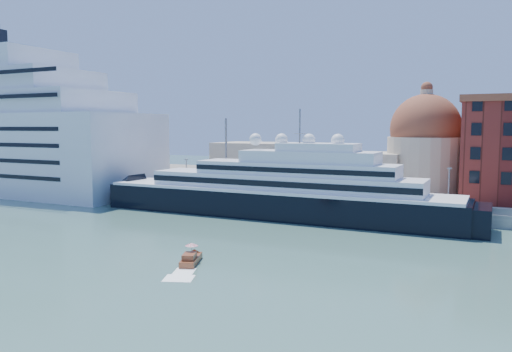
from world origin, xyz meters
The scene contains 9 objects.
ground centered at (0.00, 0.00, 0.00)m, with size 400.00×400.00×0.00m, color #32574F.
quay centered at (0.00, 34.00, 1.25)m, with size 180.00×10.00×2.50m, color gray.
land centered at (0.00, 75.00, 1.00)m, with size 260.00×72.00×2.00m, color slate.
quay_fence centered at (0.00, 29.50, 3.10)m, with size 180.00×0.10×1.20m, color slate.
superyacht centered at (-5.76, 23.00, 4.45)m, with size 86.31×11.97×25.80m.
service_barge centered at (-59.34, 21.50, 0.68)m, with size 11.12×6.43×2.37m.
water_taxi centered at (1.20, -14.69, 0.68)m, with size 3.99×6.28×2.83m.
church centered at (6.39, 57.72, 10.91)m, with size 66.00×18.00×25.50m.
lamp_posts centered at (-12.67, 32.27, 9.84)m, with size 120.80×2.40×18.00m.
Camera 1 is at (38.18, -70.49, 18.57)m, focal length 35.00 mm.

